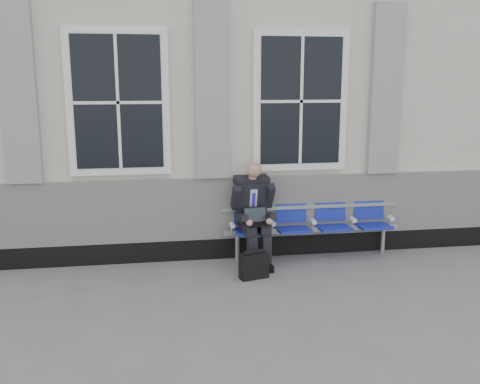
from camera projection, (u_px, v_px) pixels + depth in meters
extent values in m
plane|color=slate|center=(300.00, 293.00, 6.50)|extent=(70.00, 70.00, 0.00)
cube|color=beige|center=(250.00, 105.00, 9.44)|extent=(14.00, 4.00, 4.20)
cube|color=black|center=(274.00, 245.00, 7.89)|extent=(14.00, 0.10, 0.30)
cube|color=silver|center=(274.00, 206.00, 7.75)|extent=(14.00, 0.08, 0.90)
cube|color=gray|center=(18.00, 91.00, 6.87)|extent=(0.45, 0.14, 2.40)
cube|color=gray|center=(212.00, 91.00, 7.25)|extent=(0.45, 0.14, 2.40)
cube|color=gray|center=(386.00, 90.00, 7.64)|extent=(0.45, 0.14, 2.40)
cube|color=white|center=(118.00, 102.00, 7.11)|extent=(1.35, 0.10, 1.95)
cube|color=black|center=(118.00, 103.00, 7.06)|extent=(1.15, 0.02, 1.75)
cube|color=white|center=(300.00, 101.00, 7.49)|extent=(1.35, 0.10, 1.95)
cube|color=black|center=(301.00, 101.00, 7.45)|extent=(1.15, 0.02, 1.75)
cube|color=#9EA0A3|center=(312.00, 229.00, 7.75)|extent=(2.60, 0.07, 0.07)
cube|color=#9EA0A3|center=(310.00, 207.00, 7.80)|extent=(2.60, 0.05, 0.05)
cylinder|color=#9EA0A3|center=(237.00, 248.00, 7.63)|extent=(0.06, 0.06, 0.39)
cylinder|color=#9EA0A3|center=(383.00, 241.00, 7.96)|extent=(0.06, 0.06, 0.39)
cube|color=#101E9C|center=(252.00, 231.00, 7.53)|extent=(0.46, 0.42, 0.07)
cube|color=#101E9C|center=(250.00, 210.00, 7.68)|extent=(0.46, 0.10, 0.40)
cube|color=#101E9C|center=(293.00, 230.00, 7.62)|extent=(0.46, 0.42, 0.07)
cube|color=#101E9C|center=(290.00, 208.00, 7.77)|extent=(0.46, 0.10, 0.40)
cube|color=#101E9C|center=(334.00, 228.00, 7.71)|extent=(0.46, 0.42, 0.07)
cube|color=#101E9C|center=(330.00, 207.00, 7.86)|extent=(0.46, 0.10, 0.40)
cube|color=#101E9C|center=(373.00, 226.00, 7.80)|extent=(0.46, 0.42, 0.07)
cube|color=#101E9C|center=(368.00, 205.00, 7.95)|extent=(0.46, 0.10, 0.40)
cylinder|color=white|center=(232.00, 225.00, 7.49)|extent=(0.07, 0.12, 0.07)
cylinder|color=white|center=(273.00, 223.00, 7.58)|extent=(0.07, 0.12, 0.07)
cylinder|color=white|center=(313.00, 221.00, 7.67)|extent=(0.07, 0.12, 0.07)
cylinder|color=white|center=(353.00, 220.00, 7.77)|extent=(0.07, 0.12, 0.07)
cylinder|color=white|center=(391.00, 218.00, 7.85)|extent=(0.07, 0.12, 0.07)
cube|color=black|center=(253.00, 268.00, 7.23)|extent=(0.14, 0.27, 0.09)
cube|color=black|center=(267.00, 267.00, 7.28)|extent=(0.14, 0.27, 0.09)
cube|color=black|center=(252.00, 253.00, 7.24)|extent=(0.13, 0.14, 0.47)
cube|color=black|center=(266.00, 252.00, 7.29)|extent=(0.13, 0.14, 0.47)
cube|color=black|center=(248.00, 228.00, 7.39)|extent=(0.18, 0.46, 0.14)
cube|color=black|center=(262.00, 227.00, 7.44)|extent=(0.18, 0.46, 0.14)
cube|color=black|center=(251.00, 201.00, 7.54)|extent=(0.45, 0.38, 0.63)
cube|color=#AECFE5|center=(253.00, 201.00, 7.42)|extent=(0.11, 0.10, 0.36)
cube|color=#3622A2|center=(253.00, 203.00, 7.41)|extent=(0.05, 0.08, 0.30)
cube|color=black|center=(252.00, 180.00, 7.44)|extent=(0.50, 0.28, 0.14)
cylinder|color=tan|center=(253.00, 176.00, 7.38)|extent=(0.11, 0.11, 0.10)
sphere|color=tan|center=(254.00, 170.00, 7.30)|extent=(0.21, 0.21, 0.21)
cube|color=black|center=(236.00, 198.00, 7.36)|extent=(0.13, 0.29, 0.37)
cube|color=black|center=(269.00, 196.00, 7.48)|extent=(0.13, 0.29, 0.37)
cube|color=black|center=(242.00, 218.00, 7.25)|extent=(0.12, 0.32, 0.14)
cube|color=black|center=(270.00, 216.00, 7.35)|extent=(0.12, 0.32, 0.14)
sphere|color=tan|center=(249.00, 223.00, 7.14)|extent=(0.09, 0.09, 0.09)
sphere|color=tan|center=(269.00, 221.00, 7.21)|extent=(0.09, 0.09, 0.09)
cube|color=black|center=(258.00, 224.00, 7.27)|extent=(0.35, 0.26, 0.02)
cube|color=black|center=(255.00, 215.00, 7.35)|extent=(0.34, 0.12, 0.21)
cube|color=black|center=(255.00, 215.00, 7.35)|extent=(0.31, 0.10, 0.18)
cube|color=black|center=(254.00, 266.00, 6.97)|extent=(0.40, 0.24, 0.33)
cylinder|color=black|center=(254.00, 252.00, 6.93)|extent=(0.30, 0.13, 0.06)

